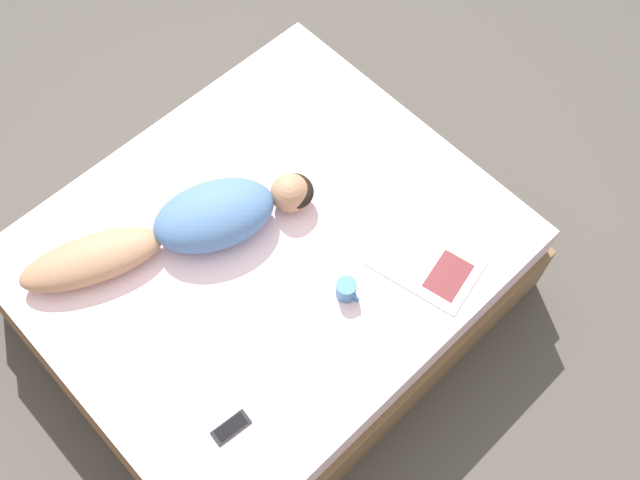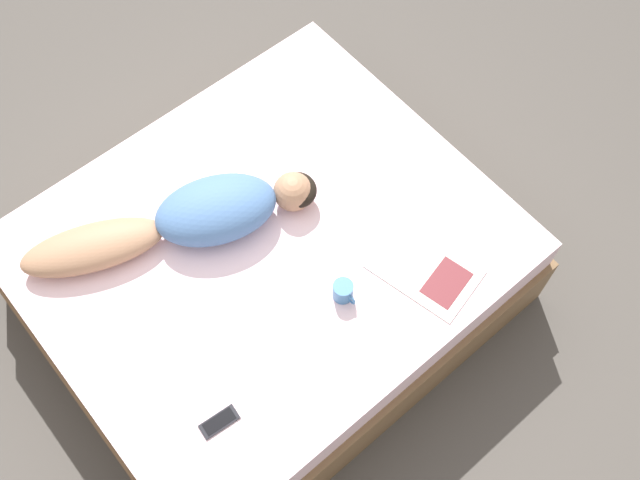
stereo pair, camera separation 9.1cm
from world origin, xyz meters
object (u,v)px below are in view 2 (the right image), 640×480
(person, at_px, (190,218))
(open_magazine, at_px, (425,270))
(coffee_mug, at_px, (343,291))
(cell_phone, at_px, (219,422))

(person, height_order, open_magazine, person)
(open_magazine, xyz_separation_m, coffee_mug, (-0.14, -0.36, 0.05))
(person, distance_m, open_magazine, 1.06)
(cell_phone, bearing_deg, open_magazine, 93.25)
(open_magazine, height_order, coffee_mug, coffee_mug)
(person, height_order, cell_phone, person)
(coffee_mug, distance_m, cell_phone, 0.75)
(open_magazine, relative_size, coffee_mug, 4.16)
(person, bearing_deg, coffee_mug, 46.54)
(person, bearing_deg, cell_phone, -6.25)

